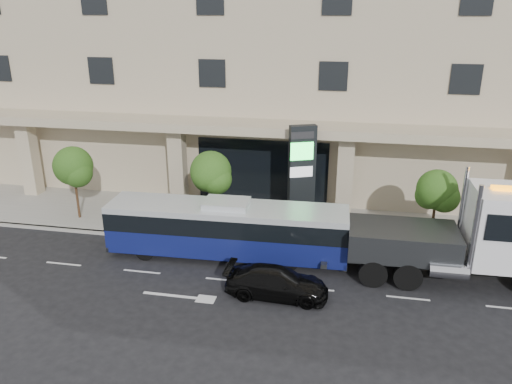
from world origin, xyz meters
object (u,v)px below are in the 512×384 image
Objects in this scene: tow_truck at (471,240)px; signage_pylon at (302,176)px; black_sedan at (277,282)px; city_bus at (227,228)px.

signage_pylon is at bearing 150.41° from tow_truck.
tow_truck is at bearing -69.80° from black_sedan.
signage_pylon reaches higher than tow_truck.
city_bus is 2.06× the size of signage_pylon.
black_sedan is (2.95, -3.15, -0.86)m from city_bus.
signage_pylon is at bearing 50.30° from city_bus.
black_sedan is at bearing -114.39° from signage_pylon.
tow_truck is at bearing -3.42° from city_bus.
black_sedan is at bearing -161.53° from tow_truck.
tow_truck reaches higher than city_bus.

